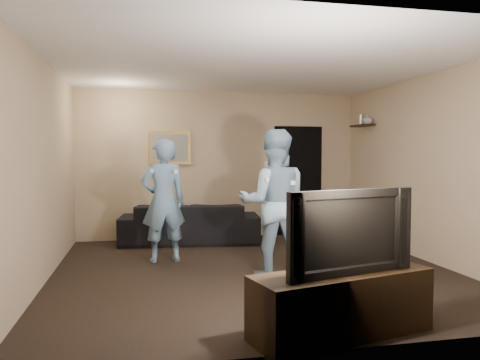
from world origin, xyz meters
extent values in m
plane|color=black|center=(0.00, 0.00, 0.00)|extent=(5.00, 5.00, 0.00)
cube|color=silver|center=(0.00, 0.00, 2.60)|extent=(5.00, 5.00, 0.04)
cube|color=tan|center=(0.00, 2.50, 1.30)|extent=(5.00, 0.04, 2.60)
cube|color=tan|center=(0.00, -2.50, 1.30)|extent=(5.00, 0.04, 2.60)
cube|color=tan|center=(-2.50, 0.00, 1.30)|extent=(0.04, 5.00, 2.60)
cube|color=tan|center=(2.50, 0.00, 1.30)|extent=(0.04, 5.00, 2.60)
imported|color=black|center=(-0.60, 2.05, 0.34)|extent=(2.38, 1.15, 0.67)
cube|color=#1B5241|center=(-0.93, 2.05, 0.48)|extent=(0.45, 0.26, 0.43)
cube|color=olive|center=(-0.90, 2.48, 1.60)|extent=(0.72, 0.05, 0.57)
cube|color=slate|center=(-0.90, 2.45, 1.60)|extent=(0.62, 0.01, 0.47)
cube|color=black|center=(1.45, 2.47, 1.00)|extent=(0.90, 0.06, 2.00)
cube|color=silver|center=(0.85, 2.48, 1.30)|extent=(0.08, 0.02, 0.12)
cube|color=black|center=(2.39, 1.80, 1.99)|extent=(0.20, 0.60, 0.03)
imported|color=#A9A8AD|center=(2.39, 1.62, 2.09)|extent=(0.17, 0.17, 0.17)
cylinder|color=silver|center=(2.39, 1.85, 2.09)|extent=(0.06, 0.06, 0.18)
cube|color=black|center=(0.22, -2.23, 0.25)|extent=(1.63, 0.86, 0.55)
imported|color=black|center=(0.22, -2.23, 0.87)|extent=(1.20, 0.44, 0.69)
imported|color=#6F99C0|center=(-1.10, 0.76, 0.85)|extent=(0.69, 0.52, 1.70)
cube|color=white|center=(-1.26, 0.54, 1.28)|extent=(0.04, 0.14, 0.04)
cube|color=white|center=(-0.94, 0.54, 1.26)|extent=(0.05, 0.09, 0.05)
imported|color=#81A3BC|center=(0.19, -0.30, 0.90)|extent=(1.00, 0.85, 1.79)
cube|color=white|center=(0.03, -0.52, 1.20)|extent=(0.04, 0.14, 0.04)
cube|color=white|center=(0.35, -0.52, 1.16)|extent=(0.05, 0.09, 0.05)
camera|label=1|loc=(-1.40, -5.77, 1.50)|focal=35.00mm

